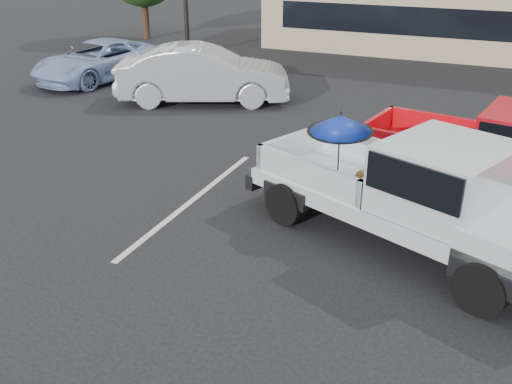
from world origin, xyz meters
The scene contains 5 objects.
ground centered at (0.00, 0.00, 0.00)m, with size 90.00×90.00×0.00m, color black.
stripe_left centered at (-3.00, 2.00, 0.00)m, with size 0.12×5.00×0.01m, color silver.
silver_pickup centered at (1.33, 1.87, 1.05)m, with size 6.01×3.98×2.06m.
silver_sedan centered at (-6.12, 8.24, 0.84)m, with size 1.78×5.09×1.68m, color #B7B9BF.
blue_suv centered at (-10.79, 9.27, 0.66)m, with size 2.20×4.76×1.32m, color #8DA4D3.
Camera 1 is at (2.11, -6.59, 4.73)m, focal length 40.00 mm.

